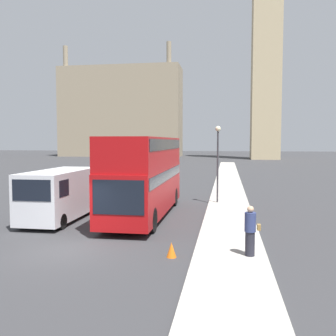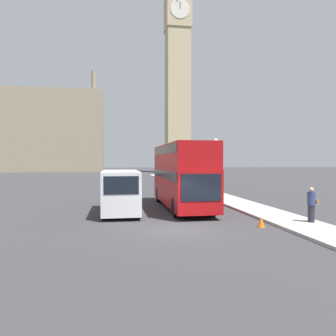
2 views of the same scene
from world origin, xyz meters
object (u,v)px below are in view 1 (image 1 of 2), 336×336
(clock_tower, at_px, (267,19))
(red_double_decker_bus, at_px, (145,172))
(white_van, at_px, (59,194))
(parked_sedan, at_px, (152,169))
(pedestrian, at_px, (250,231))
(street_lamp, at_px, (218,152))

(clock_tower, height_order, red_double_decker_bus, clock_tower)
(clock_tower, bearing_deg, white_van, -103.62)
(clock_tower, relative_size, parked_sedan, 14.80)
(pedestrian, distance_m, parked_sedan, 34.89)
(white_van, xyz_separation_m, parked_sedan, (-0.63, 28.18, -0.74))
(red_double_decker_bus, distance_m, white_van, 4.74)
(street_lamp, bearing_deg, parked_sedan, 111.96)
(white_van, height_order, parked_sedan, white_van)
(red_double_decker_bus, height_order, parked_sedan, red_double_decker_bus)
(clock_tower, distance_m, street_lamp, 72.62)
(clock_tower, distance_m, pedestrian, 84.04)
(clock_tower, xyz_separation_m, red_double_decker_bus, (-13.30, -70.58, -29.83))
(white_van, distance_m, parked_sedan, 28.19)
(pedestrian, height_order, street_lamp, street_lamp)
(red_double_decker_bus, xyz_separation_m, street_lamp, (3.90, 4.56, 1.06))
(red_double_decker_bus, bearing_deg, pedestrian, -52.75)
(street_lamp, bearing_deg, red_double_decker_bus, -130.53)
(red_double_decker_bus, height_order, street_lamp, street_lamp)
(red_double_decker_bus, height_order, white_van, red_double_decker_bus)
(white_van, bearing_deg, street_lamp, 38.15)
(white_van, relative_size, pedestrian, 3.28)
(white_van, xyz_separation_m, pedestrian, (9.59, -5.18, -0.39))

